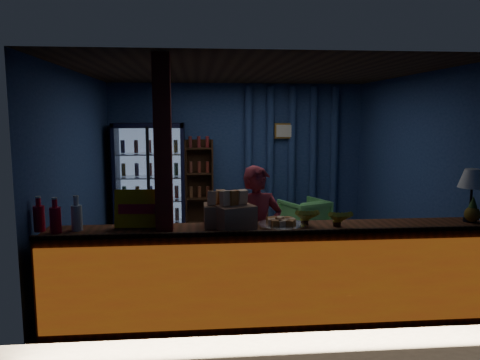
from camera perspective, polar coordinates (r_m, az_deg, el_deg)
The scene contains 19 objects.
ground at distance 6.66m, azimuth 1.33°, elevation -9.87°, with size 4.60×4.60×0.00m, color #515154.
room_walls at distance 6.36m, azimuth 1.37°, elevation 3.71°, with size 4.60×4.60×4.60m.
counter at distance 4.72m, azimuth 4.06°, elevation -11.41°, with size 4.40×0.57×0.99m.
support_post at distance 4.48m, azimuth -9.24°, elevation -1.67°, with size 0.16×0.16×2.60m, color maroon.
beverage_cooler at distance 8.33m, azimuth -10.84°, elevation 0.19°, with size 1.20×0.62×1.90m.
bottle_shelf at distance 8.45m, azimuth -4.98°, elevation -0.55°, with size 0.50×0.28×1.60m.
curtain_folds at distance 8.65m, azimuth 6.32°, elevation 3.00°, with size 1.74×0.14×2.50m.
framed_picture at distance 8.55m, azimuth 5.44°, elevation 5.98°, with size 0.36×0.04×0.28m.
shopkeeper at distance 5.13m, azimuth 2.17°, elevation -6.63°, with size 0.55×0.36×1.50m, color #9C2A37.
green_chair at distance 8.00m, azimuth 7.84°, elevation -4.56°, with size 0.68×0.70×0.63m, color #5EBC5E.
side_table at distance 8.08m, azimuth 1.50°, elevation -4.82°, with size 0.60×0.47×0.60m.
yellow_sign at distance 4.65m, azimuth -12.22°, elevation -3.43°, with size 0.47×0.12×0.37m.
soda_bottles at distance 4.72m, azimuth -21.39°, elevation -4.27°, with size 0.45×0.18×0.33m.
snack_box_left at distance 4.52m, azimuth -0.65°, elevation -4.29°, with size 0.43×0.40×0.37m.
snack_box_centre at distance 4.62m, azimuth -2.31°, elevation -4.09°, with size 0.34×0.28×0.35m.
pastry_tray at distance 4.64m, azimuth 5.15°, elevation -5.33°, with size 0.48×0.48×0.08m.
banana_bunches at distance 4.68m, azimuth 9.96°, elevation -4.44°, with size 0.57×0.32×0.19m.
table_lamp at distance 5.30m, azimuth 26.46°, elevation -0.05°, with size 0.28×0.28×0.55m.
pineapple at distance 5.32m, azimuth 26.48°, elevation -3.49°, with size 0.16×0.16×0.27m.
Camera 1 is at (-0.73, -6.30, 2.04)m, focal length 35.00 mm.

